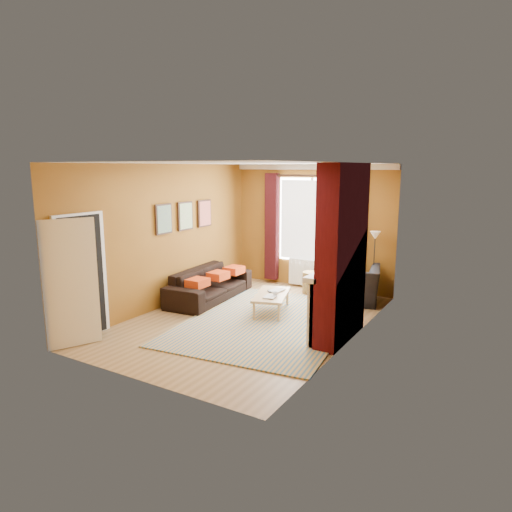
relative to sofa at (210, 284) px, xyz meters
The scene contains 12 objects.
ground 1.63m from the sofa, 27.58° to the right, with size 5.50×5.50×0.00m, color olive.
room_walls 2.35m from the sofa, 12.63° to the right, with size 3.82×5.54×2.83m.
striped_rug 1.91m from the sofa, 20.08° to the right, with size 3.16×4.08×0.02m.
sofa is the anchor object (origin of this frame).
armchair 2.89m from the sofa, 25.98° to the left, with size 1.17×1.03×0.76m, color black.
coffee_table 1.57m from the sofa, ahead, with size 0.90×1.26×0.38m.
wicker_stool 2.24m from the sofa, 42.67° to the left, with size 0.42×0.42×0.48m.
floor_lamp 3.49m from the sofa, 28.97° to the left, with size 0.24×0.24×1.45m.
book_a 1.61m from the sofa, 14.61° to the right, with size 0.21×0.28×0.03m, color #999999.
book_b 1.45m from the sofa, ahead, with size 0.22×0.30×0.02m, color #999999.
mug 1.73m from the sofa, ahead, with size 0.09×0.09×0.09m, color #999999.
tv_remote 1.47m from the sofa, ahead, with size 0.14×0.15×0.02m.
Camera 1 is at (4.14, -6.73, 2.73)m, focal length 32.00 mm.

